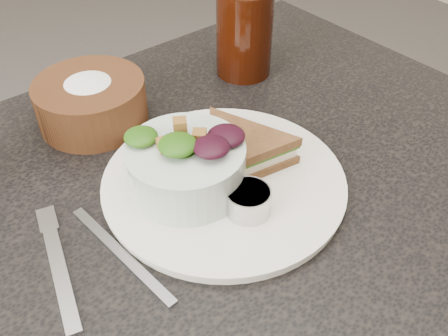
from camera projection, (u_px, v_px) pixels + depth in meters
name	position (u px, v px, depth m)	size (l,w,h in m)	color
dinner_plate	(224.00, 182.00, 0.62)	(0.30, 0.30, 0.01)	silver
sandwich	(240.00, 151.00, 0.62)	(0.15, 0.15, 0.04)	brown
salad_bowl	(186.00, 160.00, 0.58)	(0.14, 0.14, 0.08)	#B7C7BE
dressing_ramekin	(248.00, 201.00, 0.56)	(0.05, 0.05, 0.03)	#B5B5B5
orange_wedge	(219.00, 140.00, 0.65)	(0.06, 0.06, 0.03)	#F64F09
fork	(60.00, 271.00, 0.52)	(0.02, 0.16, 0.00)	#B2B2B2
knife	(121.00, 254.00, 0.54)	(0.01, 0.18, 0.00)	#929498
bread_basket	(90.00, 95.00, 0.70)	(0.15, 0.15, 0.09)	#4C2A15
cola_glass	(244.00, 29.00, 0.78)	(0.09, 0.09, 0.15)	black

